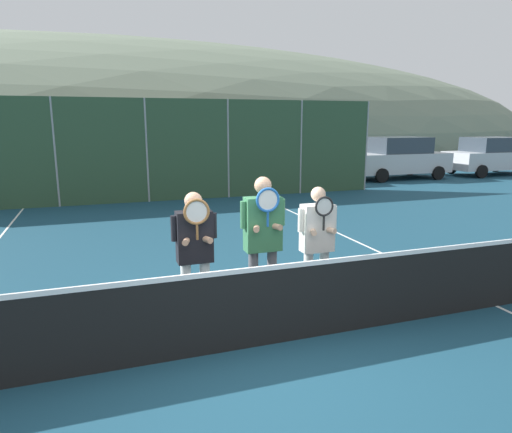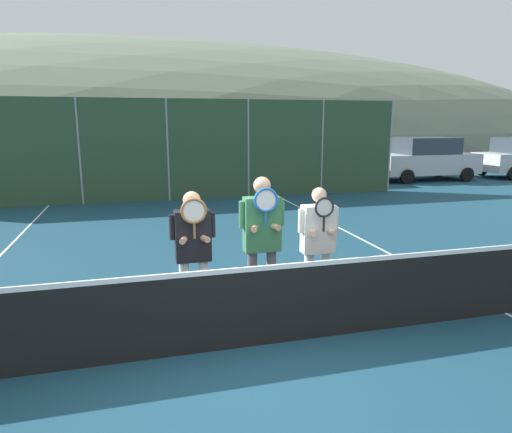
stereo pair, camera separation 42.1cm
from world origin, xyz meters
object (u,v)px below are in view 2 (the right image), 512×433
player_center_left (262,234)px  player_center_right (318,239)px  car_far_left (50,168)px  car_center (314,162)px  car_left_of_center (193,166)px  car_right_of_center (425,159)px  player_leftmost (193,245)px

player_center_left → player_center_right: player_center_left is taller
car_far_left → car_center: car_far_left is taller
player_center_left → car_center: size_ratio=0.42×
car_left_of_center → car_center: car_center is taller
car_left_of_center → player_center_right: bearing=-89.2°
car_left_of_center → car_right_of_center: size_ratio=0.93×
player_center_left → car_far_left: player_center_left is taller
player_center_right → car_left_of_center: 11.76m
player_leftmost → car_far_left: size_ratio=0.39×
car_center → car_right_of_center: 5.15m
car_far_left → car_left_of_center: (4.98, 0.13, -0.06)m
car_center → player_leftmost: bearing=-118.6°
car_far_left → car_center: bearing=1.9°
player_center_right → car_center: 12.89m
car_far_left → car_center: (9.97, 0.33, -0.04)m
player_center_left → car_right_of_center: (10.75, 11.88, -0.18)m
player_center_left → car_right_of_center: player_center_left is taller
player_leftmost → car_right_of_center: bearing=45.5°
car_center → car_right_of_center: (5.15, -0.07, 0.04)m
car_far_left → player_leftmost: bearing=-73.3°
player_center_left → car_left_of_center: player_center_left is taller
car_right_of_center → car_far_left: bearing=-179.0°
player_center_right → car_left_of_center: car_left_of_center is taller
player_leftmost → car_far_left: bearing=106.7°
player_leftmost → player_center_right: (1.67, -0.05, -0.03)m
player_leftmost → car_center: bearing=61.4°
car_left_of_center → player_center_left: bearing=-93.0°
player_leftmost → player_center_left: 0.90m
player_leftmost → car_right_of_center: (11.64, 11.84, -0.08)m
player_center_right → car_center: (4.83, 11.95, -0.10)m
player_leftmost → car_left_of_center: car_left_of_center is taller
player_leftmost → player_center_right: size_ratio=1.00×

